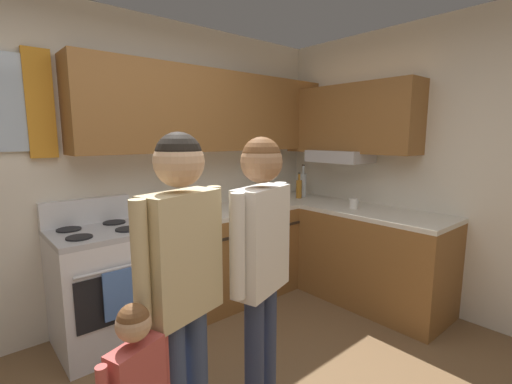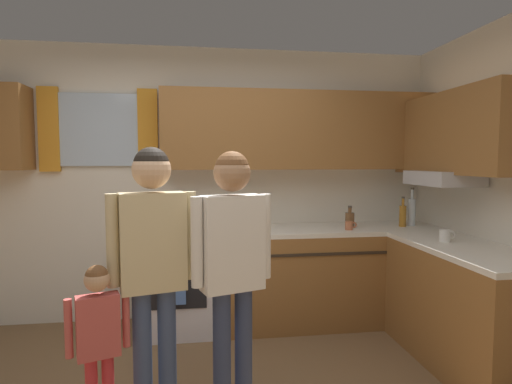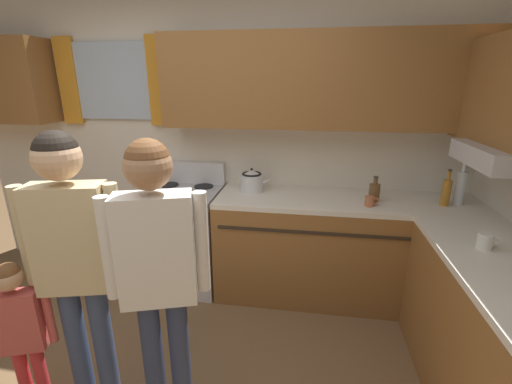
{
  "view_description": "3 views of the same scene",
  "coord_description": "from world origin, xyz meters",
  "px_view_note": "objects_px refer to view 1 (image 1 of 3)",
  "views": [
    {
      "loc": [
        -0.96,
        -1.14,
        1.59
      ],
      "look_at": [
        0.58,
        0.63,
        1.21
      ],
      "focal_mm": 24.91,
      "sensor_mm": 36.0,
      "label": 1
    },
    {
      "loc": [
        0.03,
        -2.16,
        1.53
      ],
      "look_at": [
        0.46,
        0.89,
        1.29
      ],
      "focal_mm": 28.89,
      "sensor_mm": 36.0,
      "label": 2
    },
    {
      "loc": [
        0.92,
        -1.18,
        1.81
      ],
      "look_at": [
        0.6,
        0.81,
        1.16
      ],
      "focal_mm": 24.08,
      "sensor_mm": 36.0,
      "label": 3
    }
  ],
  "objects_px": {
    "bottle_oil_amber": "(299,188)",
    "cup_terracotta": "(268,202)",
    "bottle_tall_clear": "(303,184)",
    "bottle_squat_brown": "(263,196)",
    "adult_in_plaid": "(261,251)",
    "stove_oven": "(102,285)",
    "stovetop_kettle": "(169,205)",
    "mug_ceramic_white": "(354,203)",
    "adult_holding_child": "(182,268)"
  },
  "relations": [
    {
      "from": "bottle_oil_amber",
      "to": "adult_in_plaid",
      "type": "bearing_deg",
      "value": -142.89
    },
    {
      "from": "bottle_tall_clear",
      "to": "cup_terracotta",
      "type": "xyz_separation_m",
      "value": [
        -0.68,
        -0.15,
        -0.1
      ]
    },
    {
      "from": "bottle_oil_amber",
      "to": "stovetop_kettle",
      "type": "relative_size",
      "value": 1.04
    },
    {
      "from": "bottle_tall_clear",
      "to": "bottle_oil_amber",
      "type": "distance_m",
      "value": 0.12
    },
    {
      "from": "stovetop_kettle",
      "to": "adult_in_plaid",
      "type": "xyz_separation_m",
      "value": [
        -0.22,
        -1.44,
        0.0
      ]
    },
    {
      "from": "bottle_squat_brown",
      "to": "adult_holding_child",
      "type": "relative_size",
      "value": 0.13
    },
    {
      "from": "bottle_oil_amber",
      "to": "cup_terracotta",
      "type": "bearing_deg",
      "value": -169.36
    },
    {
      "from": "bottle_squat_brown",
      "to": "bottle_oil_amber",
      "type": "relative_size",
      "value": 0.72
    },
    {
      "from": "bottle_tall_clear",
      "to": "bottle_squat_brown",
      "type": "xyz_separation_m",
      "value": [
        -0.63,
        -0.02,
        -0.06
      ]
    },
    {
      "from": "mug_ceramic_white",
      "to": "stove_oven",
      "type": "bearing_deg",
      "value": 159.63
    },
    {
      "from": "stove_oven",
      "to": "bottle_oil_amber",
      "type": "xyz_separation_m",
      "value": [
        2.14,
        -0.05,
        0.54
      ]
    },
    {
      "from": "adult_holding_child",
      "to": "adult_in_plaid",
      "type": "bearing_deg",
      "value": -2.41
    },
    {
      "from": "stove_oven",
      "to": "bottle_tall_clear",
      "type": "xyz_separation_m",
      "value": [
        2.25,
        -0.01,
        0.57
      ]
    },
    {
      "from": "bottle_squat_brown",
      "to": "bottle_oil_amber",
      "type": "height_order",
      "value": "bottle_oil_amber"
    },
    {
      "from": "bottle_squat_brown",
      "to": "adult_holding_child",
      "type": "bearing_deg",
      "value": -141.79
    },
    {
      "from": "stove_oven",
      "to": "bottle_tall_clear",
      "type": "bearing_deg",
      "value": -0.17
    },
    {
      "from": "stove_oven",
      "to": "bottle_oil_amber",
      "type": "relative_size",
      "value": 3.85
    },
    {
      "from": "mug_ceramic_white",
      "to": "adult_in_plaid",
      "type": "distance_m",
      "value": 1.8
    },
    {
      "from": "stove_oven",
      "to": "stovetop_kettle",
      "type": "height_order",
      "value": "stovetop_kettle"
    },
    {
      "from": "bottle_tall_clear",
      "to": "mug_ceramic_white",
      "type": "relative_size",
      "value": 2.92
    },
    {
      "from": "bottle_oil_amber",
      "to": "stovetop_kettle",
      "type": "distance_m",
      "value": 1.53
    },
    {
      "from": "bottle_oil_amber",
      "to": "bottle_squat_brown",
      "type": "bearing_deg",
      "value": 178.21
    },
    {
      "from": "bottle_oil_amber",
      "to": "bottle_tall_clear",
      "type": "bearing_deg",
      "value": 19.69
    },
    {
      "from": "bottle_oil_amber",
      "to": "adult_in_plaid",
      "type": "relative_size",
      "value": 0.18
    },
    {
      "from": "cup_terracotta",
      "to": "stovetop_kettle",
      "type": "distance_m",
      "value": 0.98
    },
    {
      "from": "adult_holding_child",
      "to": "bottle_oil_amber",
      "type": "bearing_deg",
      "value": 30.64
    },
    {
      "from": "stove_oven",
      "to": "bottle_tall_clear",
      "type": "distance_m",
      "value": 2.33
    },
    {
      "from": "stove_oven",
      "to": "adult_in_plaid",
      "type": "distance_m",
      "value": 1.52
    },
    {
      "from": "mug_ceramic_white",
      "to": "adult_in_plaid",
      "type": "bearing_deg",
      "value": -161.24
    },
    {
      "from": "stove_oven",
      "to": "adult_holding_child",
      "type": "bearing_deg",
      "value": -92.1
    },
    {
      "from": "bottle_oil_amber",
      "to": "adult_in_plaid",
      "type": "height_order",
      "value": "adult_in_plaid"
    },
    {
      "from": "stove_oven",
      "to": "adult_in_plaid",
      "type": "bearing_deg",
      "value": -73.62
    },
    {
      "from": "cup_terracotta",
      "to": "mug_ceramic_white",
      "type": "distance_m",
      "value": 0.83
    },
    {
      "from": "bottle_tall_clear",
      "to": "bottle_oil_amber",
      "type": "height_order",
      "value": "bottle_tall_clear"
    },
    {
      "from": "bottle_tall_clear",
      "to": "bottle_squat_brown",
      "type": "height_order",
      "value": "bottle_tall_clear"
    },
    {
      "from": "bottle_squat_brown",
      "to": "adult_in_plaid",
      "type": "xyz_separation_m",
      "value": [
        -1.22,
        -1.33,
        0.02
      ]
    },
    {
      "from": "cup_terracotta",
      "to": "bottle_tall_clear",
      "type": "bearing_deg",
      "value": 12.2
    },
    {
      "from": "bottle_tall_clear",
      "to": "mug_ceramic_white",
      "type": "xyz_separation_m",
      "value": [
        -0.15,
        -0.78,
        -0.09
      ]
    },
    {
      "from": "cup_terracotta",
      "to": "bottle_squat_brown",
      "type": "bearing_deg",
      "value": 68.45
    },
    {
      "from": "stove_oven",
      "to": "stovetop_kettle",
      "type": "relative_size",
      "value": 4.02
    },
    {
      "from": "stove_oven",
      "to": "cup_terracotta",
      "type": "relative_size",
      "value": 10.11
    },
    {
      "from": "adult_holding_child",
      "to": "adult_in_plaid",
      "type": "distance_m",
      "value": 0.45
    },
    {
      "from": "bottle_tall_clear",
      "to": "bottle_oil_amber",
      "type": "bearing_deg",
      "value": -160.31
    },
    {
      "from": "bottle_oil_amber",
      "to": "cup_terracotta",
      "type": "distance_m",
      "value": 0.58
    },
    {
      "from": "mug_ceramic_white",
      "to": "stovetop_kettle",
      "type": "xyz_separation_m",
      "value": [
        -1.49,
        0.86,
        0.05
      ]
    },
    {
      "from": "adult_holding_child",
      "to": "stove_oven",
      "type": "bearing_deg",
      "value": 87.9
    },
    {
      "from": "bottle_squat_brown",
      "to": "adult_in_plaid",
      "type": "bearing_deg",
      "value": -132.45
    },
    {
      "from": "bottle_tall_clear",
      "to": "bottle_squat_brown",
      "type": "relative_size",
      "value": 1.79
    },
    {
      "from": "cup_terracotta",
      "to": "mug_ceramic_white",
      "type": "bearing_deg",
      "value": -49.41
    },
    {
      "from": "bottle_squat_brown",
      "to": "adult_in_plaid",
      "type": "relative_size",
      "value": 0.13
    }
  ]
}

